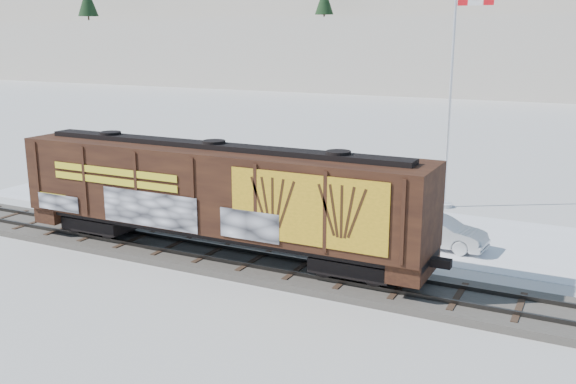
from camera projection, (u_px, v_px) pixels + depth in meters
The scene contains 9 objects.
ground at pixel (254, 267), 25.41m from camera, with size 500.00×500.00×0.00m, color white.
rail_track at pixel (254, 264), 25.37m from camera, with size 50.00×3.40×0.43m.
parking_strip at pixel (329, 220), 31.91m from camera, with size 40.00×8.00×0.03m, color white.
hillside at pixel (563, 12), 143.37m from camera, with size 360.00×110.00×93.00m.
hopper_railcar at pixel (215, 192), 25.48m from camera, with size 17.49×3.06×4.41m.
flagpole at pixel (451, 127), 33.39m from camera, with size 2.30×0.90×11.59m.
car_silver at pixel (158, 193), 33.93m from camera, with size 1.87×4.66×1.59m, color #A4A6AB.
car_white at pixel (438, 232), 27.62m from camera, with size 1.45×4.17×1.37m, color silver.
car_dark at pixel (401, 221), 29.31m from camera, with size 1.81×4.45×1.29m, color black.
Camera 1 is at (12.00, -20.82, 8.88)m, focal length 40.00 mm.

